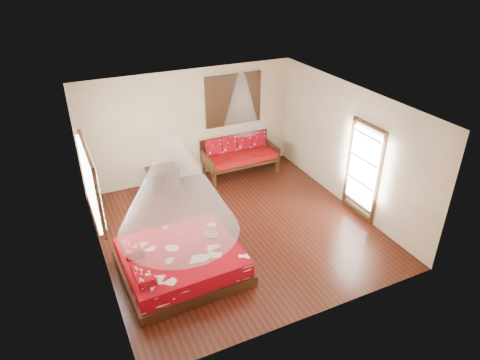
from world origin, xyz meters
name	(u,v)px	position (x,y,z in m)	size (l,w,h in m)	color
room	(237,171)	(0.00, 0.00, 1.40)	(5.54, 5.54, 2.84)	black
bed	(181,261)	(-1.52, -0.82, 0.25)	(2.20, 2.00, 0.64)	black
daybed	(239,154)	(1.17, 2.39, 0.52)	(1.94, 0.86, 0.98)	black
storage_chest	(163,177)	(-0.90, 2.45, 0.26)	(0.80, 0.61, 0.52)	black
shutter_panel	(234,100)	(1.17, 2.72, 1.90)	(1.52, 0.06, 1.32)	black
window_left	(92,182)	(-2.71, 0.20, 1.70)	(0.10, 1.74, 1.34)	black
glazed_door	(363,171)	(2.72, -0.60, 1.07)	(0.08, 1.02, 2.16)	black
wine_tray	(211,232)	(-0.83, -0.62, 0.56)	(0.28, 0.28, 0.22)	brown
mosquito_net_main	(176,186)	(-1.50, -0.82, 1.85)	(2.13, 2.13, 1.80)	white
mosquito_net_daybed	(241,101)	(1.17, 2.25, 2.00)	(0.94, 0.94, 1.50)	white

